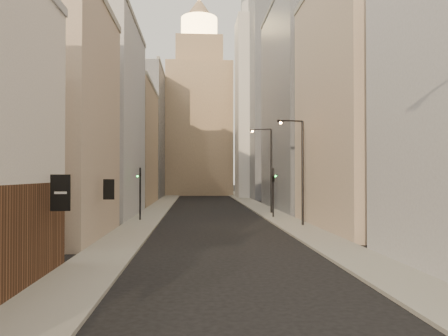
# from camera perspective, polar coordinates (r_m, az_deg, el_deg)

# --- Properties ---
(sidewalk_left) EXTENTS (3.00, 140.00, 0.15)m
(sidewalk_left) POSITION_cam_1_polar(r_m,az_deg,el_deg) (59.65, -8.31, -4.97)
(sidewalk_left) COLOR gray
(sidewalk_left) RESTS_ON ground
(sidewalk_right) EXTENTS (3.00, 140.00, 0.15)m
(sidewalk_right) POSITION_cam_1_polar(r_m,az_deg,el_deg) (60.03, 4.21, -4.95)
(sidewalk_right) COLOR gray
(sidewalk_right) RESTS_ON ground
(left_bldg_beige) EXTENTS (8.00, 12.00, 16.00)m
(left_bldg_beige) POSITION_cam_1_polar(r_m,az_deg,el_deg) (32.20, -22.37, 5.71)
(left_bldg_beige) COLOR #BCA58E
(left_bldg_beige) RESTS_ON ground
(left_bldg_grey) EXTENTS (8.00, 16.00, 20.00)m
(left_bldg_grey) POSITION_cam_1_polar(r_m,az_deg,el_deg) (47.76, -16.17, 5.96)
(left_bldg_grey) COLOR #9E9FA4
(left_bldg_grey) RESTS_ON ground
(left_bldg_tan) EXTENTS (8.00, 18.00, 17.00)m
(left_bldg_tan) POSITION_cam_1_polar(r_m,az_deg,el_deg) (65.25, -12.77, 2.80)
(left_bldg_tan) COLOR #997F62
(left_bldg_tan) RESTS_ON ground
(left_bldg_wingrid) EXTENTS (8.00, 20.00, 24.00)m
(left_bldg_wingrid) POSITION_cam_1_polar(r_m,az_deg,el_deg) (85.27, -10.64, 4.29)
(left_bldg_wingrid) COLOR gray
(left_bldg_wingrid) RESTS_ON ground
(right_bldg_beige) EXTENTS (8.00, 16.00, 20.00)m
(right_bldg_beige) POSITION_cam_1_polar(r_m,az_deg,el_deg) (37.39, 18.09, 7.87)
(right_bldg_beige) COLOR #BCA58E
(right_bldg_beige) RESTS_ON ground
(right_bldg_wingrid) EXTENTS (8.00, 20.00, 26.00)m
(right_bldg_wingrid) POSITION_cam_1_polar(r_m,az_deg,el_deg) (56.68, 10.47, 7.92)
(right_bldg_wingrid) COLOR gray
(right_bldg_wingrid) RESTS_ON ground
(highrise) EXTENTS (21.00, 23.00, 51.20)m
(highrise) POSITION_cam_1_polar(r_m,az_deg,el_deg) (87.28, 9.74, 13.27)
(highrise) COLOR gray
(highrise) RESTS_ON ground
(clock_tower) EXTENTS (14.00, 14.00, 44.90)m
(clock_tower) POSITION_cam_1_polar(r_m,az_deg,el_deg) (97.22, -3.27, 6.98)
(clock_tower) COLOR #997F62
(clock_tower) RESTS_ON ground
(white_tower) EXTENTS (8.00, 8.00, 41.50)m
(white_tower) POSITION_cam_1_polar(r_m,az_deg,el_deg) (84.35, 4.39, 8.86)
(white_tower) COLOR silver
(white_tower) RESTS_ON ground
(streetlamp_mid) EXTENTS (2.30, 0.64, 8.87)m
(streetlamp_mid) POSITION_cam_1_polar(r_m,az_deg,el_deg) (36.83, 9.90, 0.26)
(streetlamp_mid) COLOR black
(streetlamp_mid) RESTS_ON ground
(streetlamp_far) EXTENTS (2.44, 0.78, 9.45)m
(streetlamp_far) POSITION_cam_1_polar(r_m,az_deg,el_deg) (48.51, 5.91, 0.37)
(streetlamp_far) COLOR black
(streetlamp_far) RESTS_ON ground
(traffic_light_left) EXTENTS (0.55, 0.43, 5.00)m
(traffic_light_left) POSITION_cam_1_polar(r_m,az_deg,el_deg) (41.41, -10.90, -2.02)
(traffic_light_left) COLOR black
(traffic_light_left) RESTS_ON ground
(traffic_light_right) EXTENTS (0.65, 0.64, 5.00)m
(traffic_light_right) POSITION_cam_1_polar(r_m,az_deg,el_deg) (43.56, 6.45, -1.69)
(traffic_light_right) COLOR black
(traffic_light_right) RESTS_ON ground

